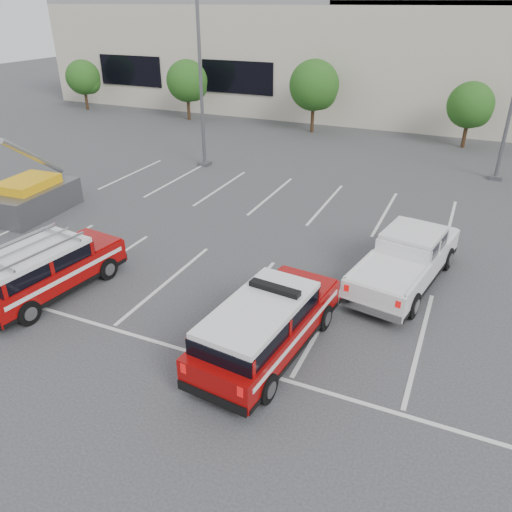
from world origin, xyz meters
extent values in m
plane|color=#333335|center=(0.00, 0.00, 0.00)|extent=(120.00, 120.00, 0.00)
cube|color=silver|center=(0.00, 4.50, 0.01)|extent=(23.00, 15.00, 0.01)
cube|color=beige|center=(0.00, 32.00, 4.00)|extent=(60.00, 15.00, 8.00)
cube|color=gray|center=(0.00, 32.00, 8.15)|extent=(60.00, 15.00, 0.30)
cylinder|color=#3F2B19|center=(-25.00, 22.00, 0.76)|extent=(0.24, 0.24, 1.51)
sphere|color=#204E14|center=(-25.00, 22.00, 2.60)|extent=(2.77, 2.77, 2.77)
sphere|color=#204E14|center=(-24.60, 22.20, 2.18)|extent=(1.85, 1.85, 1.85)
cylinder|color=#3F2B19|center=(-15.00, 22.00, 0.84)|extent=(0.24, 0.24, 1.67)
sphere|color=#204E14|center=(-15.00, 22.00, 2.88)|extent=(3.07, 3.07, 3.07)
sphere|color=#204E14|center=(-14.60, 22.20, 2.42)|extent=(2.05, 2.05, 2.05)
cylinder|color=#3F2B19|center=(-5.00, 22.00, 0.92)|extent=(0.24, 0.24, 1.84)
sphere|color=#204E14|center=(-5.00, 22.00, 3.16)|extent=(3.37, 3.37, 3.37)
sphere|color=#204E14|center=(-4.60, 22.20, 2.65)|extent=(2.24, 2.24, 2.24)
cylinder|color=#3F2B19|center=(5.00, 22.00, 0.76)|extent=(0.24, 0.24, 1.51)
sphere|color=#204E14|center=(5.00, 22.00, 2.60)|extent=(2.77, 2.77, 2.77)
sphere|color=#204E14|center=(5.40, 22.20, 2.18)|extent=(1.85, 1.85, 1.85)
cube|color=#59595E|center=(-8.00, 12.00, 0.10)|extent=(0.60, 0.60, 0.20)
cylinder|color=#59595E|center=(-8.00, 12.00, 5.00)|extent=(0.18, 0.18, 10.00)
cube|color=#59595E|center=(7.00, 16.00, 0.10)|extent=(0.60, 0.60, 0.20)
cube|color=#860606|center=(1.74, -1.94, 0.71)|extent=(2.41, 5.34, 0.79)
cube|color=black|center=(1.69, -2.41, 1.32)|extent=(2.10, 3.82, 0.41)
cube|color=silver|center=(1.69, -2.41, 1.60)|extent=(2.06, 3.75, 0.15)
cube|color=black|center=(1.77, -1.61, 1.75)|extent=(1.41, 0.41, 0.14)
cube|color=silver|center=(4.40, 3.13, 0.73)|extent=(2.87, 5.81, 0.80)
cube|color=black|center=(4.49, 3.63, 1.34)|extent=(2.08, 2.25, 0.42)
cube|color=silver|center=(4.49, 3.63, 1.63)|extent=(2.04, 2.20, 0.15)
cube|color=#860606|center=(-5.68, -1.98, 0.71)|extent=(2.42, 4.95, 0.78)
cube|color=black|center=(-5.73, -2.44, 1.31)|extent=(2.09, 3.45, 0.41)
cube|color=silver|center=(-5.73, -2.44, 1.59)|extent=(2.05, 3.38, 0.15)
cube|color=#A5A5A8|center=(-5.73, -2.44, 1.85)|extent=(2.11, 3.13, 0.06)
cube|color=#59595E|center=(-11.36, 2.74, 0.59)|extent=(2.55, 3.96, 1.17)
cube|color=#E9A70D|center=(-11.36, 2.74, 1.33)|extent=(1.83, 2.43, 0.43)
cylinder|color=#A5A5A8|center=(-11.39, 3.38, 2.34)|extent=(0.43, 3.12, 2.28)
camera|label=1|loc=(5.80, -11.79, 8.31)|focal=35.00mm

